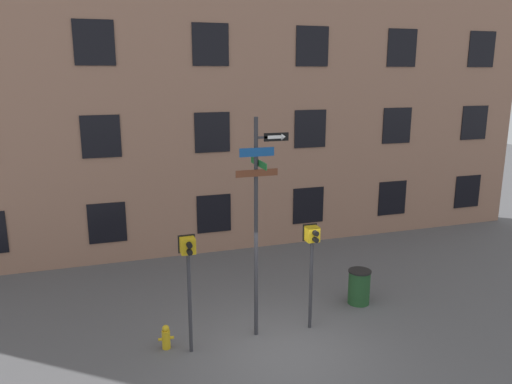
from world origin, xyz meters
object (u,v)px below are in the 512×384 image
street_sign_pole (258,212)px  trash_bin (359,287)px  fire_hydrant (166,337)px  pedestrian_signal_right (312,250)px  pedestrian_signal_left (188,264)px

street_sign_pole → trash_bin: 4.00m
street_sign_pole → fire_hydrant: street_sign_pole is taller
pedestrian_signal_right → fire_hydrant: pedestrian_signal_right is taller
pedestrian_signal_right → fire_hydrant: (-3.40, 0.13, -1.70)m
street_sign_pole → pedestrian_signal_right: street_sign_pole is taller
street_sign_pole → fire_hydrant: bearing=178.7°
fire_hydrant → pedestrian_signal_left: bearing=-30.6°
fire_hydrant → trash_bin: size_ratio=0.61×
pedestrian_signal_right → street_sign_pole: bearing=176.5°
street_sign_pole → trash_bin: street_sign_pole is taller
street_sign_pole → trash_bin: (3.03, 0.72, -2.50)m
pedestrian_signal_right → trash_bin: 2.44m
pedestrian_signal_right → trash_bin: pedestrian_signal_right is taller
street_sign_pole → trash_bin: size_ratio=5.49×
street_sign_pole → pedestrian_signal_right: size_ratio=1.98×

